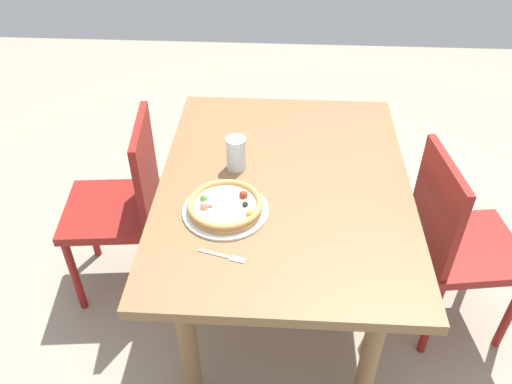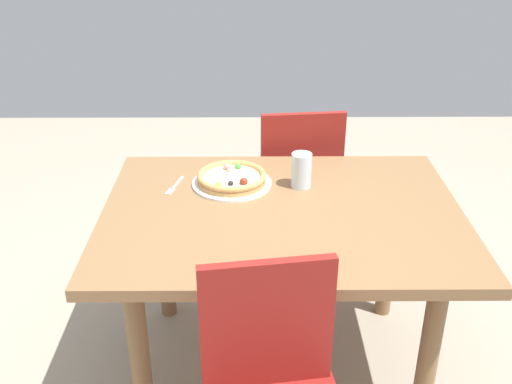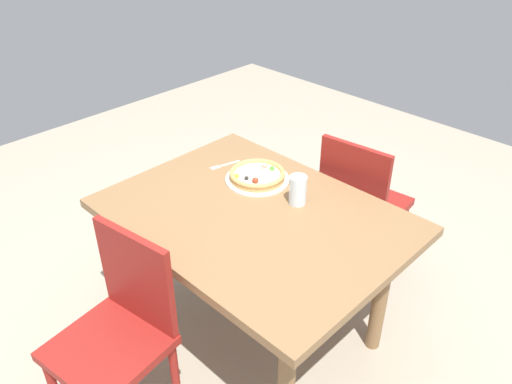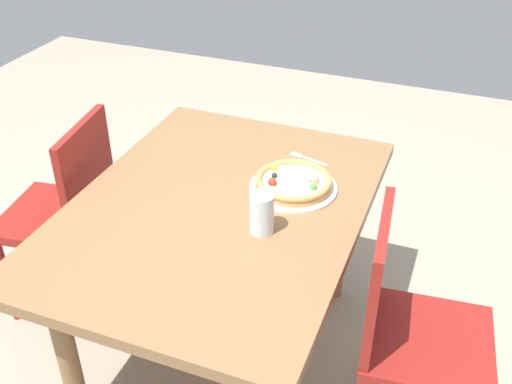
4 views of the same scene
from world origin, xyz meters
name	(u,v)px [view 1 (image 1 of 4)]	position (x,y,z in m)	size (l,w,h in m)	color
ground_plane	(279,300)	(0.00, 0.00, 0.00)	(6.00, 6.00, 0.00)	#9E937F
dining_table	(284,200)	(0.00, 0.00, 0.63)	(1.31, 0.98, 0.72)	olive
chair_near	(124,202)	(-0.11, -0.70, 0.49)	(0.44, 0.44, 0.89)	maroon
chair_far	(456,241)	(0.05, 0.70, 0.49)	(0.45, 0.45, 0.89)	maroon
plate	(225,211)	(0.19, -0.21, 0.73)	(0.31, 0.31, 0.01)	white
pizza	(225,205)	(0.19, -0.21, 0.75)	(0.27, 0.27, 0.05)	tan
fork	(226,257)	(0.42, -0.19, 0.72)	(0.06, 0.16, 0.00)	silver
drinking_glass	(236,153)	(-0.08, -0.19, 0.79)	(0.08, 0.08, 0.14)	silver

